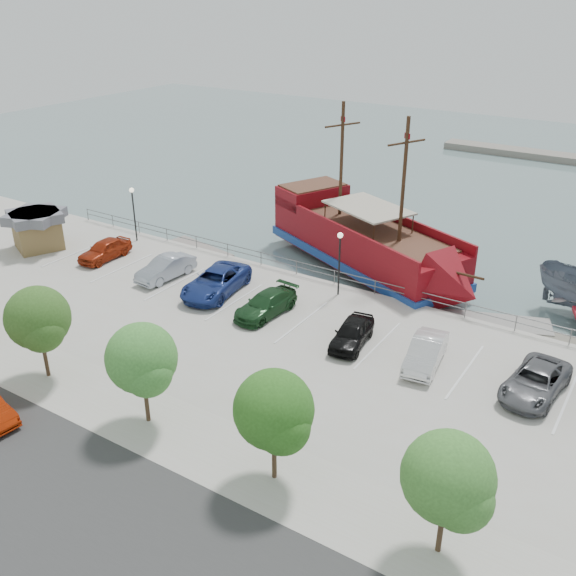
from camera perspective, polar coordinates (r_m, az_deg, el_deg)
The scene contains 21 objects.
ground at distance 37.40m, azimuth -0.36°, elevation -5.62°, with size 160.00×160.00×0.00m, color slate.
street at distance 27.51m, azimuth -19.76°, elevation -18.10°, with size 100.00×8.00×0.04m, color #373737.
sidewalk at distance 30.38m, azimuth -10.89°, elevation -12.10°, with size 100.00×4.00×0.05m, color #ADA799.
seawall_railing at distance 42.69m, azimuth 5.33°, elevation 0.72°, with size 50.00×0.06×1.00m.
pirate_ship at distance 46.50m, azimuth 7.90°, elevation 3.43°, with size 19.62×12.75×12.31m.
dock_west at distance 51.47m, azimuth -7.83°, elevation 3.38°, with size 6.22×1.78×0.36m, color gray.
dock_mid at distance 41.68m, azimuth 17.14°, elevation -3.03°, with size 7.79×2.23×0.45m, color gray.
shed at distance 52.25m, azimuth -21.43°, elevation 4.93°, with size 4.64×4.64×2.88m.
lamp_post_left at distance 51.05m, azimuth -13.60°, elevation 7.21°, with size 0.36×0.36×4.28m.
lamp_post_mid at distance 40.67m, azimuth 4.61°, elevation 3.17°, with size 0.36×0.36×4.28m.
tree_c at distance 33.87m, azimuth -21.27°, elevation -2.74°, with size 3.30×3.20×5.00m.
tree_d at distance 29.02m, azimuth -12.77°, elevation -6.40°, with size 3.30×3.20×5.00m.
tree_e at distance 25.20m, azimuth -1.09°, elevation -11.10°, with size 3.30×3.20×5.00m.
tree_f at distance 22.93m, azimuth 14.29°, elevation -16.39°, with size 3.30×3.20×5.00m.
parked_car_a at distance 48.76m, azimuth -15.98°, elevation 3.30°, with size 1.74×4.31×1.47m, color #96260D.
parked_car_b at distance 44.54m, azimuth -10.82°, elevation 1.75°, with size 1.57×4.52×1.49m, color #9AA2AF.
parked_car_c at distance 41.85m, azimuth -6.43°, elevation 0.57°, with size 2.68×5.82×1.62m, color navy.
parked_car_d at distance 38.98m, azimuth -1.98°, elevation -1.45°, with size 1.91×4.70×1.36m, color #1A421F.
parked_car_e at distance 35.95m, azimuth 5.71°, elevation -3.99°, with size 1.68×4.17×1.42m, color black.
parked_car_f at distance 34.69m, azimuth 12.14°, elevation -5.62°, with size 1.56×4.46×1.47m, color silver.
parked_car_g at distance 33.90m, azimuth 21.13°, elevation -7.77°, with size 2.33×5.05×1.40m, color #5A5A5F.
Camera 1 is at (17.43, -26.88, 18.30)m, focal length 40.00 mm.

